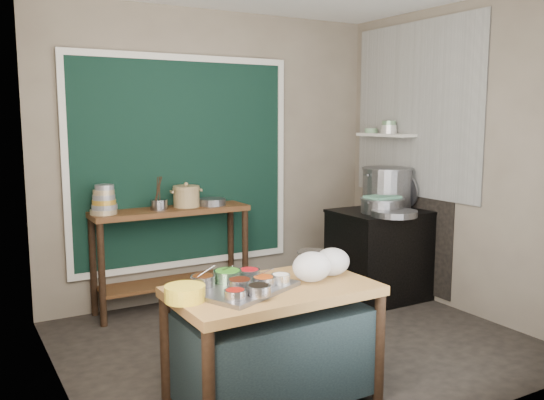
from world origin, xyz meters
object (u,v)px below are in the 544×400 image
ceramic_crock (186,197)px  yellow_basin (185,293)px  prep_table (273,345)px  back_counter (172,259)px  stock_pot (387,188)px  stove_block (381,256)px  utensil_cup (159,205)px  saucepan (312,259)px  steamer (382,205)px  condiment_tray (243,289)px

ceramic_crock → yellow_basin: bearing=-111.9°
prep_table → back_counter: (0.08, 2.03, 0.10)m
ceramic_crock → stock_pot: stock_pot is taller
back_counter → stove_block: 2.04m
prep_table → utensil_cup: size_ratio=8.05×
stove_block → yellow_basin: 2.89m
stove_block → utensil_cup: 2.22m
yellow_basin → ceramic_crock: size_ratio=0.88×
prep_table → stove_block: 2.37m
saucepan → utensil_cup: utensil_cup is taller
prep_table → saucepan: size_ratio=5.91×
stock_pot → steamer: stock_pot is taller
condiment_tray → ceramic_crock: size_ratio=2.27×
back_counter → yellow_basin: bearing=-108.0°
stove_block → yellow_basin: stove_block is taller
prep_table → ceramic_crock: (0.24, 2.04, 0.66)m
yellow_basin → saucepan: size_ratio=1.10×
saucepan → back_counter: bearing=81.4°
prep_table → yellow_basin: yellow_basin is taller
condiment_tray → stock_pot: (2.31, 1.37, 0.32)m
stove_block → condiment_tray: bearing=-149.5°
steamer → back_counter: bearing=155.1°
back_counter → saucepan: size_ratio=6.85×
condiment_tray → saucepan: (0.65, 0.24, 0.04)m
prep_table → condiment_tray: condiment_tray is taller
stock_pot → steamer: size_ratio=1.20×
condiment_tray → yellow_basin: 0.38m
saucepan → stove_block: bearing=14.0°
back_counter → condiment_tray: 2.06m
stock_pot → condiment_tray: bearing=-149.2°
back_counter → condiment_tray: size_ratio=2.43×
back_counter → condiment_tray: back_counter is taller
stove_block → utensil_cup: utensil_cup is taller
saucepan → stock_pot: (1.65, 1.13, 0.28)m
condiment_tray → stock_pot: size_ratio=1.15×
condiment_tray → saucepan: 0.70m
stove_block → ceramic_crock: 1.99m
prep_table → stock_pot: stock_pot is taller
stove_block → stock_pot: (0.13, 0.09, 0.66)m
saucepan → stock_pot: bearing=14.0°
ceramic_crock → back_counter: bearing=-175.4°
stove_block → steamer: size_ratio=2.08×
ceramic_crock → stock_pot: bearing=-19.4°
yellow_basin → saucepan: bearing=13.5°
ceramic_crock → saucepan: bearing=-83.2°
utensil_cup → stock_pot: bearing=-16.1°
stove_block → saucepan: saucepan is taller
prep_table → stock_pot: 2.62m
saucepan → steamer: (1.43, 0.94, 0.14)m
ceramic_crock → steamer: 1.85m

